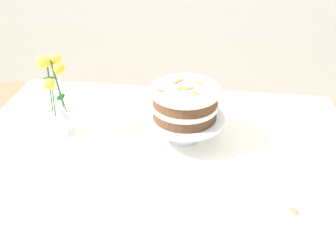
{
  "coord_description": "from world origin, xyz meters",
  "views": [
    {
      "loc": [
        0.17,
        -1.02,
        1.52
      ],
      "look_at": [
        0.03,
        0.03,
        0.86
      ],
      "focal_mm": 39.21,
      "sensor_mm": 36.0,
      "label": 1
    }
  ],
  "objects_px": {
    "cake_stand": "(184,120)",
    "flower_vase": "(57,103)",
    "dining_table": "(157,178)",
    "layer_cake": "(185,102)"
  },
  "relations": [
    {
      "from": "cake_stand",
      "to": "flower_vase",
      "type": "height_order",
      "value": "flower_vase"
    },
    {
      "from": "dining_table",
      "to": "flower_vase",
      "type": "xyz_separation_m",
      "value": [
        -0.38,
        0.1,
        0.23
      ]
    },
    {
      "from": "layer_cake",
      "to": "cake_stand",
      "type": "bearing_deg",
      "value": -95.76
    },
    {
      "from": "dining_table",
      "to": "layer_cake",
      "type": "bearing_deg",
      "value": 55.34
    },
    {
      "from": "cake_stand",
      "to": "flower_vase",
      "type": "xyz_separation_m",
      "value": [
        -0.46,
        -0.02,
        0.05
      ]
    },
    {
      "from": "cake_stand",
      "to": "layer_cake",
      "type": "xyz_separation_m",
      "value": [
        0.0,
        0.0,
        0.07
      ]
    },
    {
      "from": "dining_table",
      "to": "cake_stand",
      "type": "distance_m",
      "value": 0.23
    },
    {
      "from": "layer_cake",
      "to": "flower_vase",
      "type": "distance_m",
      "value": 0.46
    },
    {
      "from": "dining_table",
      "to": "layer_cake",
      "type": "height_order",
      "value": "layer_cake"
    },
    {
      "from": "dining_table",
      "to": "layer_cake",
      "type": "xyz_separation_m",
      "value": [
        0.08,
        0.12,
        0.25
      ]
    }
  ]
}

